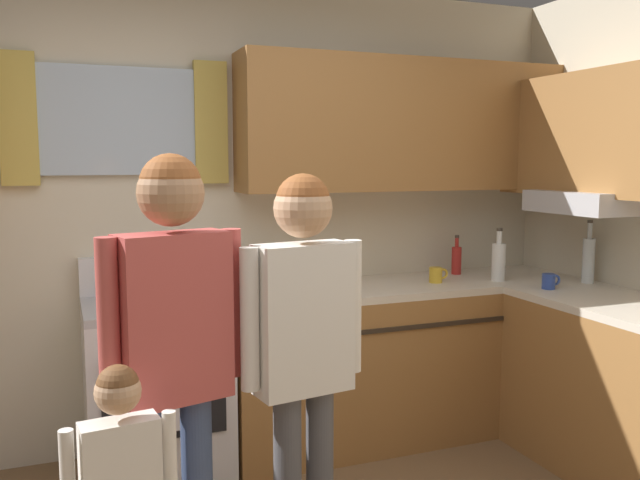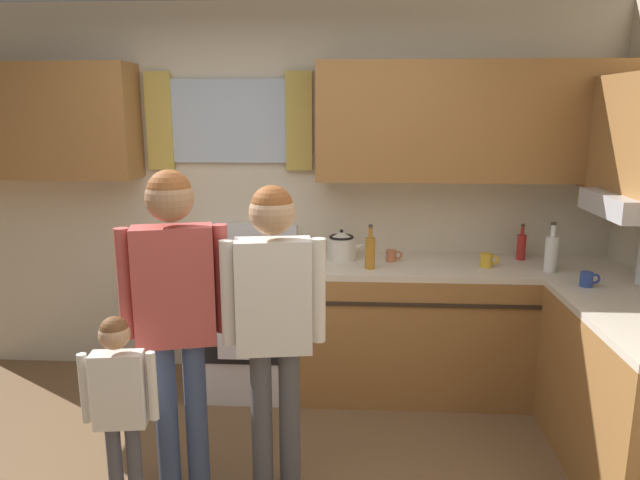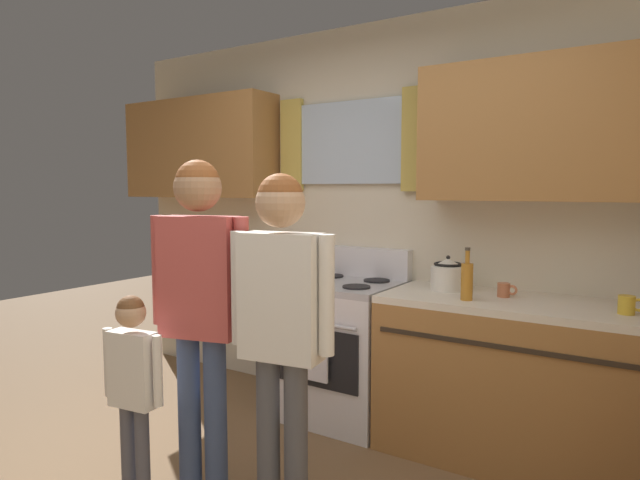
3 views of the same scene
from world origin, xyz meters
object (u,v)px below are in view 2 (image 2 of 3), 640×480
at_px(bottle_sauce_red, 521,246).
at_px(cup_terracotta, 392,256).
at_px(adult_in_plaid, 274,308).
at_px(bottle_oil_amber, 370,252).
at_px(stovetop_kettle, 342,246).
at_px(bottle_milk_white, 551,253).
at_px(mug_cobalt_blue, 587,279).
at_px(adult_holding_child, 175,298).
at_px(stove_oven, 244,322).
at_px(mug_mustard_yellow, 487,260).
at_px(small_child, 119,397).

height_order(bottle_sauce_red, cup_terracotta, bottle_sauce_red).
bearing_deg(adult_in_plaid, bottle_sauce_red, 41.52).
bearing_deg(bottle_oil_amber, stovetop_kettle, 128.92).
relative_size(bottle_milk_white, stovetop_kettle, 1.14).
xyz_separation_m(cup_terracotta, mug_cobalt_blue, (1.08, -0.51, 0.00)).
relative_size(bottle_sauce_red, bottle_oil_amber, 0.86).
bearing_deg(bottle_oil_amber, cup_terracotta, 52.33).
bearing_deg(mug_cobalt_blue, adult_holding_child, -161.34).
bearing_deg(stovetop_kettle, bottle_milk_white, -9.68).
xyz_separation_m(bottle_milk_white, mug_cobalt_blue, (0.11, -0.32, -0.08)).
distance_m(stove_oven, bottle_milk_white, 2.06).
bearing_deg(mug_mustard_yellow, stove_oven, 177.81).
xyz_separation_m(bottle_sauce_red, stovetop_kettle, (-1.21, -0.06, 0.00)).
bearing_deg(small_child, bottle_sauce_red, 36.01).
bearing_deg(cup_terracotta, bottle_oil_amber, -127.67).
distance_m(stove_oven, adult_in_plaid, 1.34).
distance_m(bottle_oil_amber, mug_cobalt_blue, 1.28).
bearing_deg(adult_holding_child, stove_oven, 85.91).
bearing_deg(stovetop_kettle, small_child, -122.33).
bearing_deg(cup_terracotta, adult_in_plaid, -117.00).
xyz_separation_m(stove_oven, adult_holding_child, (-0.09, -1.19, 0.56)).
bearing_deg(bottle_oil_amber, adult_holding_child, -131.88).
height_order(bottle_milk_white, cup_terracotta, bottle_milk_white).
bearing_deg(bottle_milk_white, bottle_sauce_red, 109.90).
bearing_deg(bottle_sauce_red, adult_holding_child, -145.66).
bearing_deg(mug_cobalt_blue, bottle_oil_amber, 165.78).
height_order(bottle_milk_white, small_child, bottle_milk_white).
relative_size(adult_in_plaid, small_child, 1.54).
distance_m(bottle_milk_white, adult_in_plaid, 1.91).
height_order(stove_oven, small_child, stove_oven).
bearing_deg(bottle_oil_amber, bottle_sauce_red, 16.02).
bearing_deg(small_child, stovetop_kettle, 57.67).
distance_m(cup_terracotta, mug_cobalt_blue, 1.20).
bearing_deg(bottle_sauce_red, small_child, -143.99).
relative_size(mug_mustard_yellow, adult_holding_child, 0.07).
relative_size(bottle_milk_white, bottle_oil_amber, 1.09).
xyz_separation_m(stove_oven, stovetop_kettle, (0.67, 0.08, 0.53)).
xyz_separation_m(stove_oven, small_child, (-0.29, -1.43, 0.17)).
height_order(stove_oven, mug_mustard_yellow, stove_oven).
xyz_separation_m(bottle_oil_amber, mug_cobalt_blue, (1.24, -0.31, -0.07)).
bearing_deg(small_child, stove_oven, 78.57).
bearing_deg(adult_holding_child, adult_in_plaid, 1.72).
bearing_deg(stovetop_kettle, bottle_oil_amber, -51.08).
bearing_deg(cup_terracotta, bottle_sauce_red, 6.42).
relative_size(bottle_milk_white, mug_mustard_yellow, 2.60).
bearing_deg(stove_oven, adult_in_plaid, -72.19).
bearing_deg(bottle_milk_white, stovetop_kettle, 170.32).
bearing_deg(stove_oven, bottle_sauce_red, 4.51).
height_order(mug_cobalt_blue, small_child, small_child).
bearing_deg(bottle_milk_white, stove_oven, 175.96).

